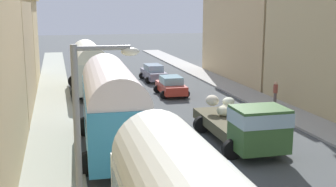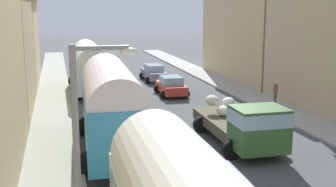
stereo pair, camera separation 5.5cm
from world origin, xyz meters
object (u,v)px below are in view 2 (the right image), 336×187
Objects in this scene: streetlamp_near at (86,143)px; parked_bus_2 at (89,65)px; car_0 at (171,86)px; car_1 at (154,73)px; pedestrian_1 at (275,92)px; parked_bus_1 at (111,103)px; car_3 at (108,65)px; cargo_truck_0 at (244,124)px.

parked_bus_2 is at bearing 85.62° from streetlamp_near.
car_1 is (0.14, 6.82, 0.02)m from car_0.
car_1 is at bearing 74.27° from streetlamp_near.
pedestrian_1 is at bearing 49.26° from streetlamp_near.
parked_bus_1 reaches higher than pedestrian_1.
car_3 is at bearing 82.57° from streetlamp_near.
car_3 reaches higher than car_1.
pedestrian_1 is (9.17, -18.18, 0.22)m from car_3.
cargo_truck_0 is at bearing -69.09° from parked_bus_2.
parked_bus_1 reaches higher than parked_bus_2.
car_1 is at bearing 114.10° from pedestrian_1.
car_3 is at bearing 83.78° from parked_bus_1.
cargo_truck_0 is 11.78m from streetlamp_near.
car_0 is at bearing -91.19° from car_1.
cargo_truck_0 is 1.67× the size of car_1.
car_1 is at bearing 88.81° from car_0.
pedestrian_1 is 0.30× the size of streetlamp_near.
parked_bus_1 reaches higher than cargo_truck_0.
parked_bus_2 is 1.19× the size of cargo_truck_0.
parked_bus_1 is 1.55× the size of streetlamp_near.
parked_bus_2 is 6.75m from car_0.
parked_bus_1 is 14.78m from parked_bus_2.
streetlamp_near is (-7.98, -28.33, 2.78)m from car_1.
car_3 is 2.27× the size of pedestrian_1.
cargo_truck_0 is at bearing -82.15° from car_3.
pedestrian_1 is at bearing 27.82° from parked_bus_1.
car_3 is 0.69× the size of streetlamp_near.
parked_bus_2 reaches higher than pedestrian_1.
cargo_truck_0 reaches higher than car_3.
parked_bus_2 is 24.43m from streetlamp_near.
parked_bus_2 reaches higher than car_3.
car_1 is 13.75m from pedestrian_1.
streetlamp_near is at bearing -105.73° from car_1.
parked_bus_1 reaches higher than car_3.
car_0 is at bearing 63.11° from parked_bus_1.
parked_bus_2 is (0.10, 14.78, -0.15)m from parked_bus_1.
car_0 is 23.06m from streetlamp_near.
parked_bus_1 reaches higher than car_0.
streetlamp_near reaches higher than car_3.
cargo_truck_0 is 1.77× the size of car_3.
parked_bus_2 is at bearing 89.62° from parked_bus_1.
parked_bus_2 is 1.98× the size of car_1.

